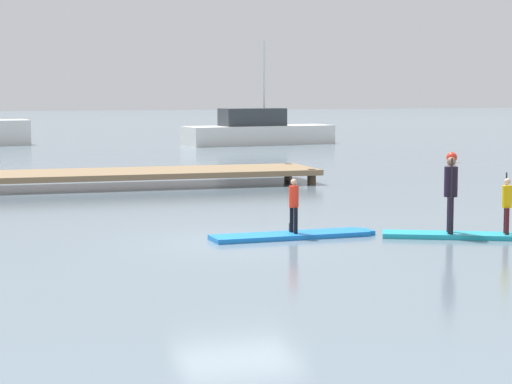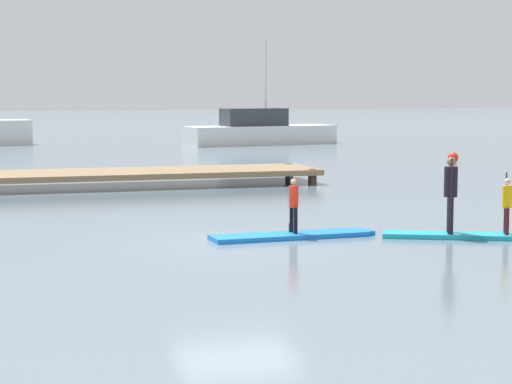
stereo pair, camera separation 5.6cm
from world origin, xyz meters
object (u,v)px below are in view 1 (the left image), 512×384
(mooring_buoy_near, at_px, (452,157))
(paddler_adult, at_px, (451,190))
(paddleboard_near, at_px, (293,235))
(paddleboard_far, at_px, (465,236))
(motor_boat_small_navy, at_px, (258,131))
(paddler_child_front, at_px, (507,203))
(paddler_child_solo, at_px, (294,203))

(mooring_buoy_near, bearing_deg, paddler_adult, -118.23)
(paddleboard_near, relative_size, paddleboard_far, 1.05)
(paddleboard_near, bearing_deg, motor_boat_small_navy, 74.45)
(paddler_child_front, xyz_separation_m, motor_boat_small_navy, (4.94, 34.32, -0.02))
(paddleboard_near, xyz_separation_m, paddler_child_solo, (0.01, 0.01, 0.69))
(paddleboard_near, xyz_separation_m, paddler_child_front, (4.22, -1.39, 0.71))
(paddler_adult, bearing_deg, paddler_child_front, -23.23)
(paddleboard_near, xyz_separation_m, paddleboard_far, (3.45, -1.06, 0.00))
(paddler_adult, height_order, mooring_buoy_near, paddler_adult)
(paddler_child_solo, bearing_deg, paddler_adult, -16.78)
(paddleboard_near, bearing_deg, mooring_buoy_near, 53.30)
(paddler_child_solo, bearing_deg, motor_boat_small_navy, 74.46)
(paddler_child_solo, xyz_separation_m, paddler_child_front, (4.21, -1.40, 0.02))
(paddleboard_far, distance_m, paddler_child_front, 1.09)
(paddler_child_solo, height_order, paddleboard_far, paddler_child_solo)
(paddler_child_front, xyz_separation_m, mooring_buoy_near, (8.88, 18.96, -0.53))
(paddleboard_far, bearing_deg, paddleboard_near, 162.89)
(mooring_buoy_near, bearing_deg, paddleboard_far, -117.36)
(paddleboard_near, relative_size, motor_boat_small_navy, 0.41)
(paddler_child_front, bearing_deg, paddler_child_solo, 161.55)
(paddleboard_near, height_order, paddler_adult, paddler_adult)
(paddleboard_far, distance_m, mooring_buoy_near, 20.98)
(paddler_adult, xyz_separation_m, paddler_child_front, (1.06, -0.46, -0.26))
(paddleboard_far, xyz_separation_m, paddler_adult, (-0.30, 0.13, 0.97))
(paddler_child_solo, xyz_separation_m, paddleboard_far, (3.45, -1.08, -0.69))
(paddler_child_solo, bearing_deg, paddler_child_front, -18.45)
(paddler_child_solo, distance_m, paddleboard_far, 3.68)
(paddleboard_far, distance_m, motor_boat_small_navy, 34.47)
(paddler_child_solo, distance_m, motor_boat_small_navy, 34.16)
(paddler_child_solo, bearing_deg, paddleboard_far, -17.33)
(paddleboard_far, bearing_deg, motor_boat_small_navy, 80.47)
(paddleboard_far, relative_size, paddler_adult, 2.13)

